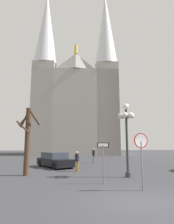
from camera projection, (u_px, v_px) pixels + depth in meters
ground_plane at (139, 202)px, 7.39m from camera, size 120.00×120.00×0.00m
cathedral at (76, 102)px, 42.55m from camera, size 17.83×13.99×35.73m
stop_sign at (141, 150)px, 9.43m from camera, size 0.72×0.16×2.70m
one_way_arrow_sign at (103, 157)px, 10.92m from camera, size 0.68×0.07×2.24m
street_lamp at (126, 124)px, 13.40m from camera, size 1.16×1.05×4.95m
bare_tree at (27, 138)px, 13.91m from camera, size 1.64×1.54×4.75m
parked_car_far_black at (55, 160)px, 18.48m from camera, size 3.90×4.72×1.38m
pedestrian_walking at (94, 154)px, 22.44m from camera, size 0.32×0.32×1.67m
pedestrian_standing at (77, 159)px, 15.57m from camera, size 0.32×0.32×1.58m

